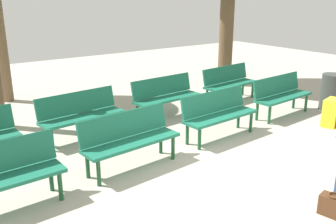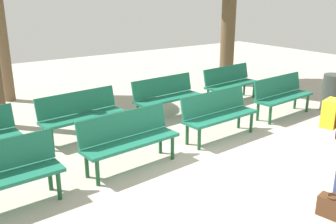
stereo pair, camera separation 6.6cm
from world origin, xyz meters
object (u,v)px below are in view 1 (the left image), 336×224
Objects in this scene: bench_r1_c1 at (81,113)px; trash_bin at (332,92)px; bench_r0_c3 at (281,93)px; bench_r0_c1 at (129,137)px; handbag at (333,206)px; bench_r0_c2 at (218,112)px; bench_r1_c2 at (165,94)px; bench_r1_c3 at (229,81)px.

trash_bin is (5.49, -1.72, -0.08)m from bench_r1_c1.
bench_r1_c1 is (-4.20, 1.28, 0.00)m from bench_r0_c3.
trash_bin is at bearing -22.77° from bench_r0_c3.
bench_r0_c1 is 4.68× the size of handbag.
trash_bin is at bearing -7.80° from bench_r0_c2.
trash_bin is at bearing -22.87° from bench_r1_c1.
handbag is (-0.67, -2.80, -0.37)m from bench_r0_c2.
bench_r0_c3 is 4.07m from handbag.
bench_r0_c2 is 3.37m from trash_bin.
bench_r0_c3 reaches higher than handbag.
bench_r0_c2 is at bearing -90.81° from bench_r1_c2.
bench_r0_c3 is at bearing 1.74° from bench_r0_c2.
bench_r0_c3 is 4.39m from bench_r1_c1.
bench_r1_c3 is 1.92× the size of trash_bin.
bench_r1_c1 is 2.06m from bench_r1_c2.
bench_r1_c3 is (2.05, 0.11, 0.00)m from bench_r1_c2.
bench_r1_c1 is 4.11m from bench_r1_c3.
handbag is at bearing -125.62° from bench_r1_c3.
bench_r0_c2 is 0.99× the size of bench_r1_c3.
bench_r1_c3 is at bearing 89.87° from bench_r0_c3.
bench_r0_c1 is 1.61m from bench_r1_c1.
trash_bin is (4.03, 2.54, 0.29)m from handbag.
bench_r1_c1 reaches higher than trash_bin.
bench_r1_c2 is 4.66× the size of handbag.
bench_r0_c2 and bench_r1_c3 have the same top height.
bench_r1_c3 is (1.97, 1.72, 0.00)m from bench_r0_c2.
bench_r0_c3 and bench_r1_c2 have the same top height.
bench_r0_c2 is at bearing 175.57° from trash_bin.
bench_r0_c2 is at bearing 76.60° from handbag.
bench_r0_c1 is 1.00× the size of bench_r1_c1.
bench_r1_c2 is at bearing 142.74° from bench_r0_c3.
bench_r1_c2 is 3.92m from trash_bin.
bench_r1_c2 reaches higher than trash_bin.
trash_bin is at bearing -60.28° from bench_r1_c3.
bench_r0_c3 is 1.37m from trash_bin.
bench_r0_c3 is 1.54m from bench_r1_c3.
handbag is at bearing -67.88° from bench_r0_c1.
bench_r1_c3 is at bearing 37.71° from bench_r0_c2.
bench_r0_c3 is at bearing -0.04° from bench_r0_c1.
bench_r1_c2 is at bearing 37.54° from bench_r0_c1.
bench_r1_c3 is at bearing -1.86° from bench_r1_c1.
trash_bin is at bearing -5.88° from bench_r0_c1.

